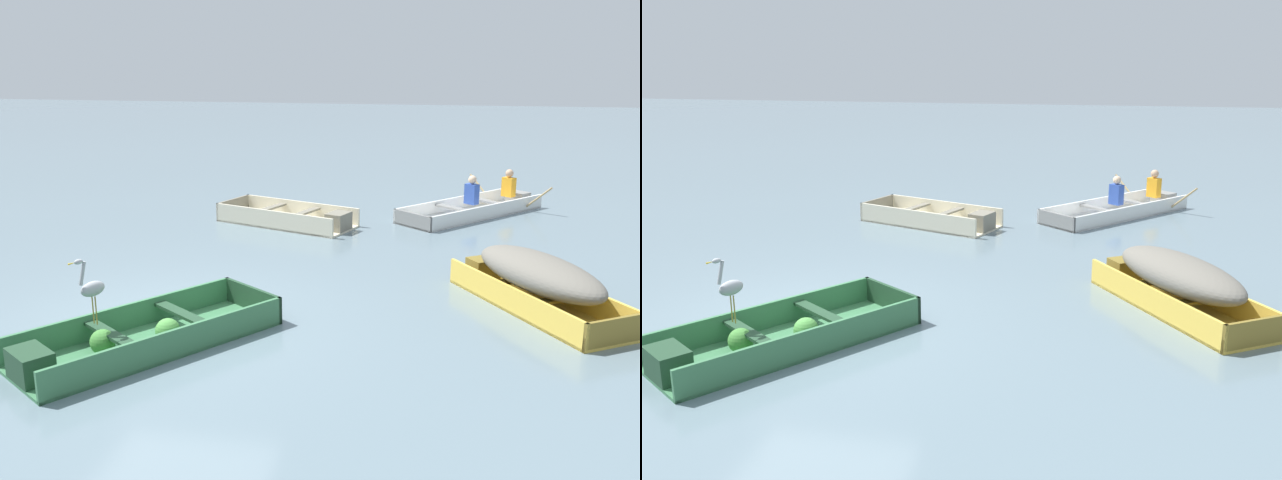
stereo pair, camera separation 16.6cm
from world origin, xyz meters
TOP-DOWN VIEW (x-y plane):
  - ground_plane at (0.00, 0.00)m, footprint 80.00×80.00m
  - dinghy_green_foreground at (0.00, -0.93)m, footprint 2.88×3.37m
  - skiff_yellow_near_moored at (4.90, 1.45)m, footprint 2.42×3.01m
  - skiff_cream_mid_moored at (0.43, 5.63)m, footprint 3.06×2.04m
  - rowboat_white_with_crew at (4.23, 7.41)m, footprint 3.35×3.53m
  - heron_on_dinghy at (-0.43, -1.15)m, footprint 0.27×0.44m

SIDE VIEW (x-z plane):
  - ground_plane at x=0.00m, z-range 0.00..0.00m
  - dinghy_green_foreground at x=0.00m, z-range -0.05..0.32m
  - skiff_cream_mid_moored at x=0.43m, z-range -0.06..0.33m
  - rowboat_white_with_crew at x=4.23m, z-range -0.28..0.61m
  - skiff_yellow_near_moored at x=4.90m, z-range 0.05..0.84m
  - heron_on_dinghy at x=-0.43m, z-range 0.42..1.26m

